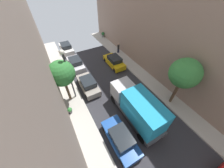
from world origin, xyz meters
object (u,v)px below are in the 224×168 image
object	(u,v)px
parked_car_left_2	(121,139)
parked_car_left_3	(88,84)
parked_car_right_2	(114,61)
potted_plant_0	(70,110)
street_tree_0	(62,74)
parked_car_left_4	(76,63)
lamp_post	(67,70)
street_tree_1	(185,74)
pedestrian	(118,48)
parked_car_left_5	(66,48)
potted_plant_2	(103,34)
delivery_truck	(137,107)

from	to	relation	value
parked_car_left_2	parked_car_left_3	bearing A→B (deg)	90.00
parked_car_right_2	potted_plant_0	size ratio (longest dim) A/B	5.44
street_tree_0	parked_car_left_4	bearing A→B (deg)	66.38
street_tree_0	potted_plant_0	world-z (taller)	street_tree_0
lamp_post	potted_plant_0	bearing A→B (deg)	-120.63
street_tree_1	lamp_post	distance (m)	11.17
parked_car_right_2	pedestrian	distance (m)	3.70
parked_car_left_2	parked_car_left_3	distance (m)	7.71
parked_car_left_5	parked_car_right_2	distance (m)	9.55
parked_car_right_2	pedestrian	world-z (taller)	pedestrian
potted_plant_2	lamp_post	xyz separation A→B (m)	(-10.26, -13.36, 3.42)
parked_car_left_2	parked_car_right_2	distance (m)	11.80
delivery_truck	potted_plant_0	bearing A→B (deg)	147.08
street_tree_1	delivery_truck	bearing A→B (deg)	175.29
parked_car_right_2	potted_plant_2	distance (m)	10.42
pedestrian	street_tree_0	size ratio (longest dim) A/B	0.33
parked_car_left_2	parked_car_right_2	world-z (taller)	same
parked_car_right_2	delivery_truck	xyz separation A→B (m)	(-2.70, -9.08, 1.07)
parked_car_right_2	delivery_truck	bearing A→B (deg)	-106.56
parked_car_left_2	potted_plant_0	distance (m)	6.00
parked_car_left_3	street_tree_1	distance (m)	10.63
lamp_post	delivery_truck	bearing A→B (deg)	-51.13
street_tree_0	street_tree_1	distance (m)	11.69
parked_car_left_2	street_tree_1	distance (m)	8.33
lamp_post	pedestrian	bearing A→B (deg)	32.33
delivery_truck	parked_car_left_2	bearing A→B (deg)	-152.26
parked_car_left_4	street_tree_0	distance (m)	7.11
parked_car_left_4	pedestrian	size ratio (longest dim) A/B	2.44
parked_car_left_4	street_tree_0	world-z (taller)	street_tree_0
delivery_truck	pedestrian	distance (m)	12.93
parked_car_left_5	delivery_truck	bearing A→B (deg)	-80.95
parked_car_right_2	street_tree_1	world-z (taller)	street_tree_1
parked_car_left_5	parked_car_right_2	world-z (taller)	same
parked_car_right_2	potted_plant_0	bearing A→B (deg)	-147.75
street_tree_0	potted_plant_2	xyz separation A→B (m)	(10.90, 13.39, -3.22)
parked_car_left_2	lamp_post	xyz separation A→B (m)	(-1.90, 7.13, 3.42)
potted_plant_0	potted_plant_2	size ratio (longest dim) A/B	0.76
parked_car_right_2	street_tree_1	xyz separation A→B (m)	(2.05, -9.47, 3.58)
parked_car_left_3	delivery_truck	xyz separation A→B (m)	(2.70, -6.29, 1.07)
parked_car_left_5	pedestrian	bearing A→B (deg)	-33.07
parked_car_left_4	potted_plant_2	size ratio (longest dim) A/B	4.16
delivery_truck	street_tree_1	xyz separation A→B (m)	(4.75, -0.39, 2.51)
parked_car_left_4	potted_plant_0	distance (m)	8.33
potted_plant_0	potted_plant_2	distance (m)	19.12
parked_car_left_2	parked_car_left_4	bearing A→B (deg)	90.00
parked_car_left_4	parked_car_left_3	bearing A→B (deg)	-90.00
delivery_truck	potted_plant_2	world-z (taller)	delivery_truck
potted_plant_0	lamp_post	distance (m)	4.24
lamp_post	parked_car_left_4	bearing A→B (deg)	71.77
parked_car_left_4	delivery_truck	distance (m)	11.84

